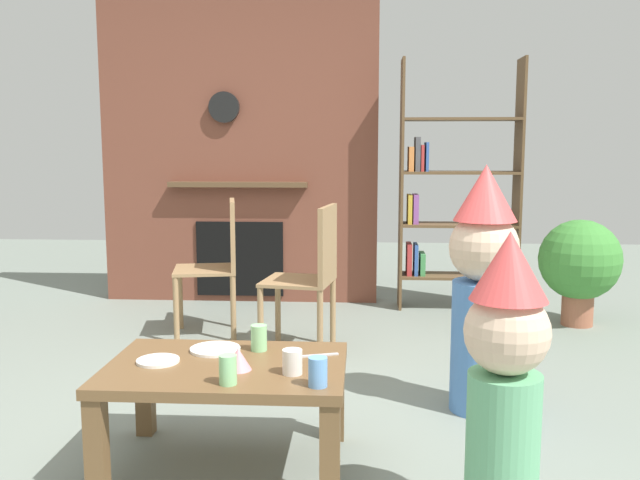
# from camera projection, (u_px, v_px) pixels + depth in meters

# --- Properties ---
(ground_plane) EXTENTS (12.00, 12.00, 0.00)m
(ground_plane) POSITION_uv_depth(u_px,v_px,m) (281.00, 431.00, 3.00)
(ground_plane) COLOR gray
(brick_fireplace_feature) EXTENTS (2.20, 0.28, 2.40)m
(brick_fireplace_feature) POSITION_uv_depth(u_px,v_px,m) (240.00, 153.00, 5.44)
(brick_fireplace_feature) COLOR brown
(brick_fireplace_feature) RESTS_ON ground_plane
(bookshelf) EXTENTS (0.90, 0.28, 1.90)m
(bookshelf) POSITION_uv_depth(u_px,v_px,m) (449.00, 195.00, 5.19)
(bookshelf) COLOR brown
(bookshelf) RESTS_ON ground_plane
(coffee_table) EXTENTS (0.92, 0.63, 0.41)m
(coffee_table) POSITION_uv_depth(u_px,v_px,m) (227.00, 381.00, 2.63)
(coffee_table) COLOR brown
(coffee_table) RESTS_ON ground_plane
(paper_cup_near_left) EXTENTS (0.07, 0.07, 0.10)m
(paper_cup_near_left) POSITION_uv_depth(u_px,v_px,m) (318.00, 372.00, 2.37)
(paper_cup_near_left) COLOR #669EE0
(paper_cup_near_left) RESTS_ON coffee_table
(paper_cup_near_right) EXTENTS (0.07, 0.07, 0.11)m
(paper_cup_near_right) POSITION_uv_depth(u_px,v_px,m) (259.00, 338.00, 2.79)
(paper_cup_near_right) COLOR #8CD18C
(paper_cup_near_right) RESTS_ON coffee_table
(paper_cup_center) EXTENTS (0.06, 0.06, 0.11)m
(paper_cup_center) POSITION_uv_depth(u_px,v_px,m) (228.00, 370.00, 2.39)
(paper_cup_center) COLOR #8CD18C
(paper_cup_center) RESTS_ON coffee_table
(paper_cup_far_left) EXTENTS (0.07, 0.07, 0.09)m
(paper_cup_far_left) POSITION_uv_depth(u_px,v_px,m) (292.00, 362.00, 2.50)
(paper_cup_far_left) COLOR silver
(paper_cup_far_left) RESTS_ON coffee_table
(paper_plate_front) EXTENTS (0.17, 0.17, 0.01)m
(paper_plate_front) POSITION_uv_depth(u_px,v_px,m) (158.00, 361.00, 2.64)
(paper_plate_front) COLOR white
(paper_plate_front) RESTS_ON coffee_table
(paper_plate_rear) EXTENTS (0.21, 0.21, 0.01)m
(paper_plate_rear) POSITION_uv_depth(u_px,v_px,m) (215.00, 349.00, 2.79)
(paper_plate_rear) COLOR white
(paper_plate_rear) RESTS_ON coffee_table
(birthday_cake_slice) EXTENTS (0.10, 0.10, 0.08)m
(birthday_cake_slice) POSITION_uv_depth(u_px,v_px,m) (238.00, 359.00, 2.54)
(birthday_cake_slice) COLOR pink
(birthday_cake_slice) RESTS_ON coffee_table
(table_fork) EXTENTS (0.15, 0.06, 0.01)m
(table_fork) POSITION_uv_depth(u_px,v_px,m) (320.00, 355.00, 2.72)
(table_fork) COLOR silver
(table_fork) RESTS_ON coffee_table
(child_with_cone_hat) EXTENTS (0.27, 0.27, 0.99)m
(child_with_cone_hat) POSITION_uv_depth(u_px,v_px,m) (505.00, 376.00, 2.16)
(child_with_cone_hat) COLOR #66B27F
(child_with_cone_hat) RESTS_ON ground_plane
(child_in_pink) EXTENTS (0.32, 0.32, 1.17)m
(child_in_pink) POSITION_uv_depth(u_px,v_px,m) (483.00, 283.00, 3.16)
(child_in_pink) COLOR #4C7FC6
(child_in_pink) RESTS_ON ground_plane
(dining_chair_left) EXTENTS (0.47, 0.47, 0.90)m
(dining_chair_left) POSITION_uv_depth(u_px,v_px,m) (219.00, 259.00, 4.48)
(dining_chair_left) COLOR #9E7A51
(dining_chair_left) RESTS_ON ground_plane
(dining_chair_middle) EXTENTS (0.46, 0.46, 0.90)m
(dining_chair_middle) POSITION_uv_depth(u_px,v_px,m) (313.00, 270.00, 4.07)
(dining_chair_middle) COLOR #9E7A51
(dining_chair_middle) RESTS_ON ground_plane
(potted_plant_tall) EXTENTS (0.56, 0.56, 0.75)m
(potted_plant_tall) POSITION_uv_depth(u_px,v_px,m) (580.00, 262.00, 4.72)
(potted_plant_tall) COLOR #9E5B42
(potted_plant_tall) RESTS_ON ground_plane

